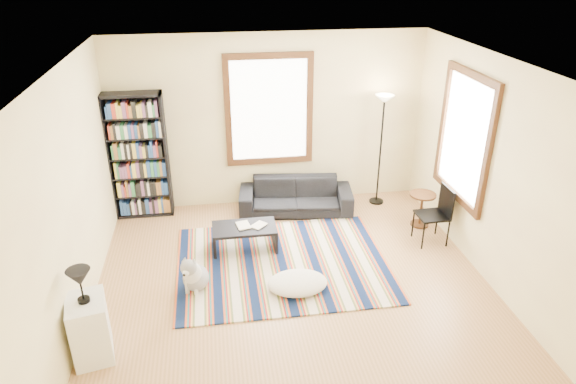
{
  "coord_description": "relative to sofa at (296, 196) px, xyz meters",
  "views": [
    {
      "loc": [
        -0.9,
        -5.35,
        3.94
      ],
      "look_at": [
        0.0,
        0.5,
        1.1
      ],
      "focal_mm": 32.0,
      "sensor_mm": 36.0,
      "label": 1
    }
  ],
  "objects": [
    {
      "name": "floor",
      "position": [
        -0.37,
        -2.05,
        -0.32
      ],
      "size": [
        5.0,
        5.0,
        0.1
      ],
      "primitive_type": "cube",
      "color": "#B18051",
      "rests_on": "ground"
    },
    {
      "name": "ceiling",
      "position": [
        -0.37,
        -2.05,
        2.58
      ],
      "size": [
        5.0,
        5.0,
        0.1
      ],
      "primitive_type": "cube",
      "color": "white",
      "rests_on": "floor"
    },
    {
      "name": "wall_back",
      "position": [
        -0.37,
        0.5,
        1.13
      ],
      "size": [
        5.0,
        0.1,
        2.8
      ],
      "primitive_type": "cube",
      "color": "#FEF6AB",
      "rests_on": "floor"
    },
    {
      "name": "wall_front",
      "position": [
        -0.37,
        -4.6,
        1.13
      ],
      "size": [
        5.0,
        0.1,
        2.8
      ],
      "primitive_type": "cube",
      "color": "#FEF6AB",
      "rests_on": "floor"
    },
    {
      "name": "wall_left",
      "position": [
        -2.92,
        -2.05,
        1.13
      ],
      "size": [
        0.1,
        5.0,
        2.8
      ],
      "primitive_type": "cube",
      "color": "#FEF6AB",
      "rests_on": "floor"
    },
    {
      "name": "wall_right",
      "position": [
        2.18,
        -2.05,
        1.13
      ],
      "size": [
        0.1,
        5.0,
        2.8
      ],
      "primitive_type": "cube",
      "color": "#FEF6AB",
      "rests_on": "floor"
    },
    {
      "name": "window_back",
      "position": [
        -0.37,
        0.42,
        1.33
      ],
      "size": [
        1.2,
        0.06,
        1.6
      ],
      "primitive_type": "cube",
      "color": "white",
      "rests_on": "wall_back"
    },
    {
      "name": "window_right",
      "position": [
        2.1,
        -1.25,
        1.33
      ],
      "size": [
        0.06,
        1.2,
        1.6
      ],
      "primitive_type": "cube",
      "color": "white",
      "rests_on": "wall_right"
    },
    {
      "name": "rug",
      "position": [
        -0.44,
        -1.53,
        -0.26
      ],
      "size": [
        2.85,
        2.28,
        0.02
      ],
      "primitive_type": "cube",
      "color": "#0B1839",
      "rests_on": "floor"
    },
    {
      "name": "sofa",
      "position": [
        0.0,
        0.0,
        0.0
      ],
      "size": [
        1.89,
        0.93,
        0.53
      ],
      "primitive_type": "imported",
      "rotation": [
        0.0,
        0.0,
        -0.12
      ],
      "color": "black",
      "rests_on": "floor"
    },
    {
      "name": "bookshelf",
      "position": [
        -2.43,
        0.27,
        0.73
      ],
      "size": [
        0.9,
        0.3,
        2.0
      ],
      "primitive_type": "cube",
      "color": "black",
      "rests_on": "floor"
    },
    {
      "name": "coffee_table",
      "position": [
        -0.92,
        -1.05,
        -0.09
      ],
      "size": [
        1.02,
        0.81,
        0.36
      ],
      "primitive_type": "cube",
      "rotation": [
        0.0,
        0.0,
        0.39
      ],
      "color": "black",
      "rests_on": "floor"
    },
    {
      "name": "book_a",
      "position": [
        -1.02,
        -1.05,
        0.11
      ],
      "size": [
        0.27,
        0.22,
        0.02
      ],
      "primitive_type": "imported",
      "rotation": [
        0.0,
        0.0,
        0.19
      ],
      "color": "beige",
      "rests_on": "coffee_table"
    },
    {
      "name": "book_b",
      "position": [
        -0.77,
        -1.0,
        0.1
      ],
      "size": [
        0.27,
        0.27,
        0.02
      ],
      "primitive_type": "imported",
      "rotation": [
        0.0,
        0.0,
        -0.78
      ],
      "color": "beige",
      "rests_on": "coffee_table"
    },
    {
      "name": "floor_cushion",
      "position": [
        -0.33,
        -2.13,
        -0.17
      ],
      "size": [
        0.82,
        0.65,
        0.19
      ],
      "primitive_type": "ellipsoid",
      "rotation": [
        0.0,
        0.0,
        0.1
      ],
      "color": "silver",
      "rests_on": "floor"
    },
    {
      "name": "floor_lamp",
      "position": [
        1.41,
        0.1,
        0.66
      ],
      "size": [
        0.32,
        0.32,
        1.86
      ],
      "primitive_type": null,
      "rotation": [
        0.0,
        0.0,
        0.07
      ],
      "color": "black",
      "rests_on": "floor"
    },
    {
      "name": "side_table",
      "position": [
        1.83,
        -0.78,
        0.0
      ],
      "size": [
        0.42,
        0.42,
        0.54
      ],
      "primitive_type": "cylinder",
      "rotation": [
        0.0,
        0.0,
        -0.06
      ],
      "color": "#3F240F",
      "rests_on": "floor"
    },
    {
      "name": "folding_chair",
      "position": [
        1.78,
        -1.26,
        0.16
      ],
      "size": [
        0.43,
        0.41,
        0.86
      ],
      "primitive_type": "cube",
      "rotation": [
        0.0,
        0.0,
        0.03
      ],
      "color": "black",
      "rests_on": "floor"
    },
    {
      "name": "white_cabinet",
      "position": [
        -2.67,
        -2.94,
        0.08
      ],
      "size": [
        0.48,
        0.57,
        0.7
      ],
      "primitive_type": "cube",
      "rotation": [
        0.0,
        0.0,
        0.21
      ],
      "color": "white",
      "rests_on": "floor"
    },
    {
      "name": "table_lamp",
      "position": [
        -2.67,
        -2.94,
        0.62
      ],
      "size": [
        0.3,
        0.3,
        0.38
      ],
      "primitive_type": null,
      "rotation": [
        0.0,
        0.0,
        -0.32
      ],
      "color": "black",
      "rests_on": "white_cabinet"
    },
    {
      "name": "dog",
      "position": [
        -1.6,
        -1.9,
        -0.01
      ],
      "size": [
        0.54,
        0.62,
        0.52
      ],
      "primitive_type": null,
      "rotation": [
        0.0,
        0.0,
        -0.38
      ],
      "color": "#B3B3B3",
      "rests_on": "floor"
    }
  ]
}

